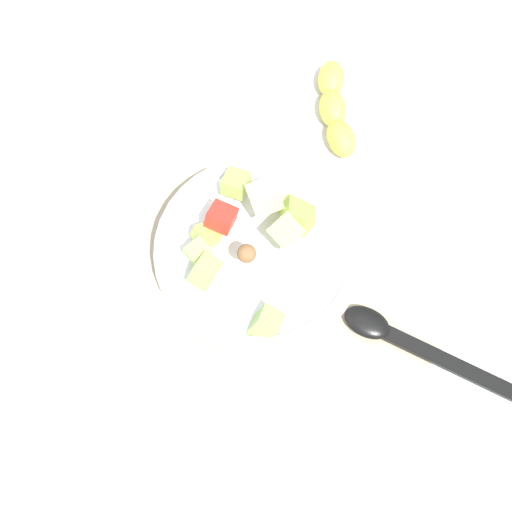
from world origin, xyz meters
TOP-DOWN VIEW (x-y plane):
  - ground_plane at (0.00, 0.00)m, footprint 2.40×2.40m
  - placemat at (0.00, 0.00)m, footprint 0.48×0.32m
  - salad_bowl at (0.01, -0.00)m, footprint 0.24×0.24m
  - serving_spoon at (0.20, 0.04)m, footprint 0.21×0.07m
  - banana_whole at (-0.05, 0.24)m, footprint 0.13×0.13m

SIDE VIEW (x-z plane):
  - ground_plane at x=0.00m, z-range 0.00..0.00m
  - placemat at x=0.00m, z-range 0.00..0.01m
  - serving_spoon at x=0.20m, z-range 0.00..0.02m
  - banana_whole at x=-0.05m, z-range 0.00..0.04m
  - salad_bowl at x=0.01m, z-range -0.02..0.11m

